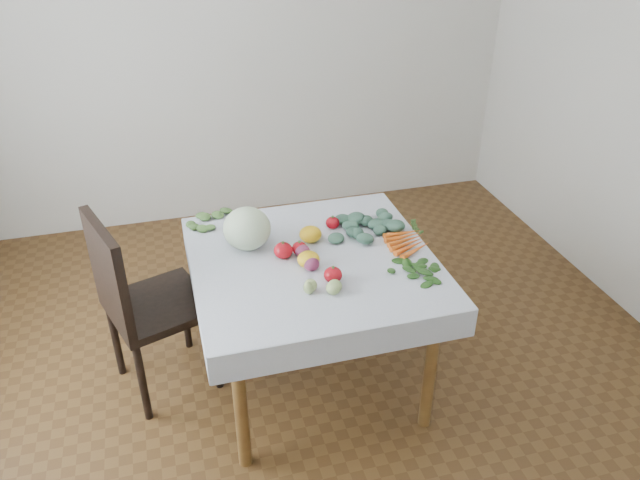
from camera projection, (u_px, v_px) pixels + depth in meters
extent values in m
plane|color=brown|center=(314.00, 379.00, 3.31)|extent=(4.00, 4.00, 0.00)
cube|color=silver|center=(237.00, 35.00, 4.27)|extent=(4.00, 0.04, 2.70)
cube|color=brown|center=(313.00, 263.00, 2.94)|extent=(1.00, 1.00, 0.04)
cylinder|color=brown|center=(241.00, 406.00, 2.66)|extent=(0.06, 0.06, 0.71)
cylinder|color=brown|center=(430.00, 368.00, 2.87)|extent=(0.06, 0.06, 0.71)
cylinder|color=brown|center=(215.00, 291.00, 3.39)|extent=(0.06, 0.06, 0.71)
cylinder|color=brown|center=(367.00, 267.00, 3.59)|extent=(0.06, 0.06, 0.71)
cube|color=white|center=(313.00, 259.00, 2.93)|extent=(1.12, 1.12, 0.01)
cube|color=black|center=(159.00, 306.00, 3.06)|extent=(0.57, 0.57, 0.04)
cube|color=black|center=(108.00, 273.00, 2.83)|extent=(0.19, 0.44, 0.49)
cylinder|color=black|center=(143.00, 382.00, 2.96)|extent=(0.04, 0.04, 0.46)
cylinder|color=black|center=(216.00, 352.00, 3.15)|extent=(0.04, 0.04, 0.46)
cylinder|color=black|center=(116.00, 339.00, 3.23)|extent=(0.04, 0.04, 0.46)
cylinder|color=black|center=(185.00, 313.00, 3.42)|extent=(0.04, 0.04, 0.46)
ellipsoid|color=beige|center=(247.00, 229.00, 2.96)|extent=(0.27, 0.27, 0.21)
ellipsoid|color=#AA0B15|center=(283.00, 251.00, 2.91)|extent=(0.11, 0.11, 0.08)
ellipsoid|color=#AA0B15|center=(333.00, 223.00, 3.16)|extent=(0.08, 0.08, 0.06)
ellipsoid|color=#AA0B15|center=(299.00, 248.00, 2.94)|extent=(0.09, 0.09, 0.06)
ellipsoid|color=#AA0B15|center=(333.00, 275.00, 2.74)|extent=(0.10, 0.10, 0.07)
ellipsoid|color=yellow|center=(310.00, 234.00, 3.04)|extent=(0.14, 0.14, 0.08)
ellipsoid|color=yellow|center=(309.00, 259.00, 2.85)|extent=(0.11, 0.11, 0.07)
ellipsoid|color=#54183D|center=(311.00, 264.00, 2.83)|extent=(0.09, 0.09, 0.06)
ellipsoid|color=#54183D|center=(303.00, 251.00, 2.93)|extent=(0.09, 0.09, 0.06)
ellipsoid|color=#A7C270|center=(320.00, 287.00, 2.68)|extent=(0.06, 0.06, 0.05)
ellipsoid|color=#A7C270|center=(312.00, 286.00, 2.69)|extent=(0.06, 0.06, 0.05)
ellipsoid|color=#A7C270|center=(321.00, 292.00, 2.65)|extent=(0.06, 0.06, 0.05)
ellipsoid|color=#A7C270|center=(325.00, 281.00, 2.72)|extent=(0.06, 0.06, 0.05)
cone|color=orange|center=(401.00, 233.00, 3.10)|extent=(0.20, 0.04, 0.03)
cone|color=orange|center=(404.00, 237.00, 3.07)|extent=(0.21, 0.06, 0.03)
cone|color=orange|center=(406.00, 240.00, 3.04)|extent=(0.20, 0.07, 0.03)
cone|color=orange|center=(409.00, 243.00, 3.02)|extent=(0.20, 0.09, 0.03)
cone|color=orange|center=(411.00, 247.00, 2.99)|extent=(0.20, 0.11, 0.03)
cone|color=orange|center=(414.00, 250.00, 2.96)|extent=(0.19, 0.12, 0.03)
ellipsoid|color=#3D644F|center=(369.00, 226.00, 3.14)|extent=(0.08, 0.08, 0.05)
ellipsoid|color=#3D644F|center=(359.00, 224.00, 3.16)|extent=(0.08, 0.08, 0.05)
ellipsoid|color=#3D644F|center=(363.00, 230.00, 3.11)|extent=(0.08, 0.08, 0.05)
ellipsoid|color=#3D644F|center=(372.00, 222.00, 3.17)|extent=(0.08, 0.08, 0.05)
ellipsoid|color=#3D644F|center=(350.00, 226.00, 3.14)|extent=(0.08, 0.08, 0.05)
ellipsoid|color=#3D644F|center=(375.00, 230.00, 3.11)|extent=(0.08, 0.08, 0.05)
ellipsoid|color=#3D644F|center=(362.00, 219.00, 3.21)|extent=(0.08, 0.08, 0.05)
ellipsoid|color=#3D644F|center=(352.00, 233.00, 3.09)|extent=(0.08, 0.08, 0.05)
ellipsoid|color=#3D644F|center=(384.00, 224.00, 3.16)|extent=(0.08, 0.08, 0.05)
ellipsoid|color=#3D644F|center=(344.00, 221.00, 3.18)|extent=(0.08, 0.08, 0.05)
ellipsoid|color=#3D644F|center=(371.00, 236.00, 3.06)|extent=(0.08, 0.08, 0.05)
ellipsoid|color=#3D644F|center=(375.00, 216.00, 3.24)|extent=(0.08, 0.08, 0.05)
ellipsoid|color=#3D644F|center=(336.00, 231.00, 3.10)|extent=(0.08, 0.08, 0.05)
ellipsoid|color=#3D644F|center=(394.00, 230.00, 3.11)|extent=(0.08, 0.08, 0.05)
ellipsoid|color=#3D644F|center=(349.00, 214.00, 3.25)|extent=(0.08, 0.08, 0.05)
ellipsoid|color=#27581B|center=(423.00, 271.00, 2.82)|extent=(0.06, 0.04, 0.01)
ellipsoid|color=#27581B|center=(414.00, 269.00, 2.84)|extent=(0.06, 0.04, 0.01)
ellipsoid|color=#27581B|center=(420.00, 274.00, 2.80)|extent=(0.06, 0.04, 0.01)
ellipsoid|color=#27581B|center=(424.00, 267.00, 2.85)|extent=(0.06, 0.04, 0.01)
ellipsoid|color=#27581B|center=(409.00, 272.00, 2.82)|extent=(0.06, 0.04, 0.01)
ellipsoid|color=#27581B|center=(429.00, 274.00, 2.80)|extent=(0.06, 0.04, 0.01)
ellipsoid|color=#27581B|center=(415.00, 265.00, 2.87)|extent=(0.06, 0.04, 0.01)
ellipsoid|color=#27581B|center=(413.00, 277.00, 2.78)|extent=(0.06, 0.04, 0.01)
ellipsoid|color=#27581B|center=(434.00, 268.00, 2.84)|extent=(0.06, 0.04, 0.01)
ellipsoid|color=#27581B|center=(402.00, 268.00, 2.84)|extent=(0.06, 0.04, 0.01)
ellipsoid|color=#27581B|center=(428.00, 279.00, 2.77)|extent=(0.06, 0.04, 0.01)
ellipsoid|color=#27581B|center=(424.00, 261.00, 2.89)|extent=(0.06, 0.04, 0.01)
ellipsoid|color=#27581B|center=(400.00, 277.00, 2.78)|extent=(0.06, 0.04, 0.01)
ellipsoid|color=#27581B|center=(443.00, 273.00, 2.81)|extent=(0.06, 0.04, 0.01)
ellipsoid|color=#27581B|center=(403.00, 261.00, 2.89)|extent=(0.06, 0.04, 0.01)
ellipsoid|color=#27581B|center=(417.00, 284.00, 2.73)|extent=(0.06, 0.04, 0.01)
ellipsoid|color=#27581B|center=(439.00, 262.00, 2.89)|extent=(0.06, 0.04, 0.01)
ellipsoid|color=#497535|center=(216.00, 219.00, 3.23)|extent=(0.06, 0.06, 0.03)
ellipsoid|color=#497535|center=(208.00, 219.00, 3.23)|extent=(0.06, 0.06, 0.03)
ellipsoid|color=#497535|center=(216.00, 223.00, 3.20)|extent=(0.06, 0.06, 0.03)
ellipsoid|color=#497535|center=(217.00, 216.00, 3.26)|extent=(0.06, 0.06, 0.03)
ellipsoid|color=#497535|center=(202.00, 223.00, 3.19)|extent=(0.06, 0.06, 0.03)
ellipsoid|color=#497535|center=(227.00, 220.00, 3.22)|extent=(0.06, 0.06, 0.03)
ellipsoid|color=#497535|center=(205.00, 215.00, 3.26)|extent=(0.06, 0.06, 0.03)
ellipsoid|color=#497535|center=(209.00, 227.00, 3.15)|extent=(0.06, 0.06, 0.03)
ellipsoid|color=#497535|center=(229.00, 214.00, 3.28)|extent=(0.06, 0.06, 0.03)
ellipsoid|color=#497535|center=(190.00, 221.00, 3.21)|extent=(0.06, 0.06, 0.03)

